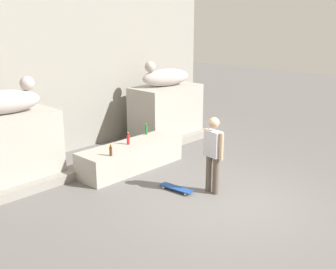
% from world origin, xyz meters
% --- Properties ---
extents(ground_plane, '(40.00, 40.00, 0.00)m').
position_xyz_m(ground_plane, '(0.00, 0.00, 0.00)').
color(ground_plane, '#605E5B').
extents(facade_wall, '(10.16, 0.60, 5.69)m').
position_xyz_m(facade_wall, '(0.00, 5.56, 2.85)').
color(facade_wall, gray).
rests_on(facade_wall, ground_plane).
extents(pedestal_left, '(2.13, 1.20, 1.64)m').
position_xyz_m(pedestal_left, '(-2.54, 4.19, 0.82)').
color(pedestal_left, '#A39E93').
rests_on(pedestal_left, ground_plane).
extents(pedestal_right, '(2.13, 1.20, 1.64)m').
position_xyz_m(pedestal_right, '(2.54, 4.19, 0.82)').
color(pedestal_right, '#A39E93').
rests_on(pedestal_right, ground_plane).
extents(statue_reclining_left, '(1.68, 0.85, 0.78)m').
position_xyz_m(statue_reclining_left, '(-2.50, 4.19, 1.92)').
color(statue_reclining_left, '#B6AAA6').
rests_on(statue_reclining_left, pedestal_left).
extents(statue_reclining_right, '(1.68, 0.91, 0.78)m').
position_xyz_m(statue_reclining_right, '(2.50, 4.20, 1.92)').
color(statue_reclining_right, '#B6AAA6').
rests_on(statue_reclining_right, pedestal_right).
extents(ledge_block, '(2.80, 0.88, 0.64)m').
position_xyz_m(ledge_block, '(0.00, 2.97, 0.32)').
color(ledge_block, '#A39E93').
rests_on(ledge_block, ground_plane).
extents(skater, '(0.24, 0.54, 1.67)m').
position_xyz_m(skater, '(0.25, 0.63, 0.92)').
color(skater, brown).
rests_on(skater, ground_plane).
extents(skateboard, '(0.26, 0.81, 0.08)m').
position_xyz_m(skateboard, '(-0.24, 1.23, 0.06)').
color(skateboard, navy).
rests_on(skateboard, ground_plane).
extents(bottle_brown, '(0.07, 0.07, 0.28)m').
position_xyz_m(bottle_brown, '(-0.88, 2.65, 0.75)').
color(bottle_brown, '#593314').
rests_on(bottle_brown, ledge_block).
extents(bottle_red, '(0.07, 0.07, 0.31)m').
position_xyz_m(bottle_red, '(-0.04, 3.01, 0.76)').
color(bottle_red, red).
rests_on(bottle_red, ledge_block).
extents(bottle_green, '(0.07, 0.07, 0.30)m').
position_xyz_m(bottle_green, '(0.87, 3.33, 0.76)').
color(bottle_green, '#1E722D').
rests_on(bottle_green, ledge_block).
extents(stair_step, '(7.20, 0.50, 0.20)m').
position_xyz_m(stair_step, '(0.00, 3.57, 0.10)').
color(stair_step, gray).
rests_on(stair_step, ground_plane).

